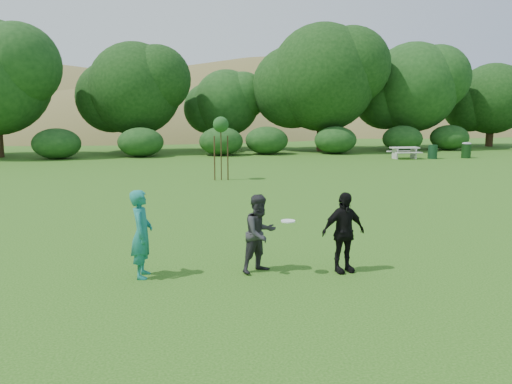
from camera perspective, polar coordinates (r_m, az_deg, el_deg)
The scene contains 11 objects.
ground at distance 9.88m, azimuth 3.34°, elevation -9.10°, with size 120.00×120.00×0.00m, color #19470C.
player_teal at distance 9.60m, azimuth -12.93°, elevation -4.69°, with size 0.61×0.40×1.67m, color #19746A.
player_grey at distance 9.67m, azimuth 0.47°, elevation -4.76°, with size 0.74×0.58×1.53m, color #29292B.
player_black at distance 9.82m, azimuth 9.95°, elevation -4.56°, with size 0.92×0.38×1.58m, color black.
trash_can_near at distance 34.52m, azimuth 19.53°, elevation 4.35°, with size 0.60×0.60×0.90m, color #14381F.
frisbee at distance 9.42m, azimuth 3.69°, elevation -3.33°, with size 0.27×0.27×0.03m.
sapling at distance 22.41m, azimuth -4.04°, elevation 7.51°, with size 0.70×0.70×2.85m.
picnic_table at distance 33.92m, azimuth 16.60°, elevation 4.54°, with size 1.80×1.48×0.76m.
trash_can_lidded at distance 35.85m, azimuth 22.90°, elevation 4.46°, with size 0.60×0.60×1.05m.
hillside at distance 79.01m, azimuth -9.43°, elevation -1.82°, with size 150.00×72.00×52.00m.
tree_row at distance 38.22m, azimuth -2.60°, elevation 11.94°, with size 53.92×10.38×9.62m.
Camera 1 is at (-2.33, -9.09, 3.12)m, focal length 35.00 mm.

